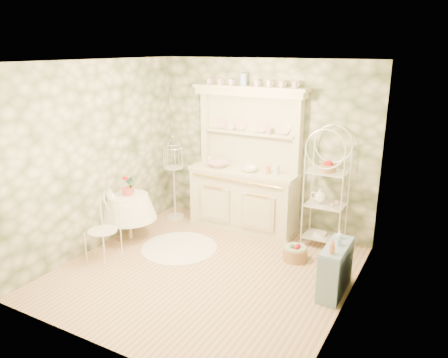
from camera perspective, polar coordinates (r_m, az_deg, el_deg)
The scene contains 22 objects.
floor at distance 5.94m, azimuth -2.38°, elevation -11.93°, with size 3.60×3.60×0.00m, color tan.
ceiling at distance 5.20m, azimuth -2.75°, elevation 15.10°, with size 3.60×3.60×0.00m, color white.
wall_left at distance 6.51m, azimuth -16.24°, elevation 2.79°, with size 3.60×3.60×0.00m, color beige.
wall_right at distance 4.77m, azimuth 16.25°, elevation -2.28°, with size 3.60×3.60×0.00m, color beige.
wall_back at distance 6.97m, azimuth 5.18°, elevation 4.31°, with size 3.60×3.60×0.00m, color beige.
wall_front at distance 4.08m, azimuth -15.88°, elevation -5.58°, with size 3.60×3.60×0.00m, color beige.
kitchen_dresser at distance 6.85m, azimuth 2.66°, elevation 2.38°, with size 1.87×0.61×2.29m, color beige.
bakers_rack at distance 6.46m, azimuth 13.24°, elevation -1.03°, with size 0.57×0.41×1.84m, color white.
side_shelf at distance 5.52m, azimuth 14.33°, elevation -11.39°, with size 0.26×0.69×0.59m, color #7D99B5.
round_table at distance 6.88m, azimuth -12.23°, elevation -5.13°, with size 0.60×0.60×0.65m, color white.
cafe_chair at distance 6.22m, azimuth -15.61°, elevation -6.23°, with size 0.44×0.44×0.97m, color white.
birdcage_stand at distance 7.47m, azimuth -6.53°, elevation -0.15°, with size 0.32×0.32×1.37m, color white.
floor_basket at distance 6.24m, azimuth 9.26°, elevation -9.38°, with size 0.37×0.37×0.24m, color tan.
lace_rug at distance 6.58m, azimuth -5.87°, elevation -8.91°, with size 1.12×1.12×0.01m, color white.
bowl_floral at distance 7.02m, azimuth -0.81°, elevation 1.67°, with size 0.33×0.33×0.08m, color white.
bowl_white at distance 6.75m, azimuth 3.32°, elevation 1.03°, with size 0.25×0.25×0.08m, color white.
cup_left at distance 7.03m, azimuth 0.91°, elevation 6.66°, with size 0.12×0.12×0.09m, color white.
cup_right at distance 6.73m, azimuth 5.84°, elevation 6.11°, with size 0.11×0.11×0.10m, color white.
potted_geranium at distance 6.70m, azimuth -12.16°, elevation -0.95°, with size 0.15×0.10×0.29m, color #3F7238.
bottle_amber at distance 5.14m, azimuth 13.96°, elevation -8.74°, with size 0.07×0.07×0.17m, color #CB7447.
bottle_blue at distance 5.37m, azimuth 14.85°, elevation -7.98°, with size 0.05×0.05×0.12m, color #87ADDB.
bottle_glass at distance 5.56m, azimuth 14.88°, elevation -7.18°, with size 0.08×0.08×0.10m, color silver.
Camera 1 is at (2.72, -4.43, 2.87)m, focal length 35.00 mm.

